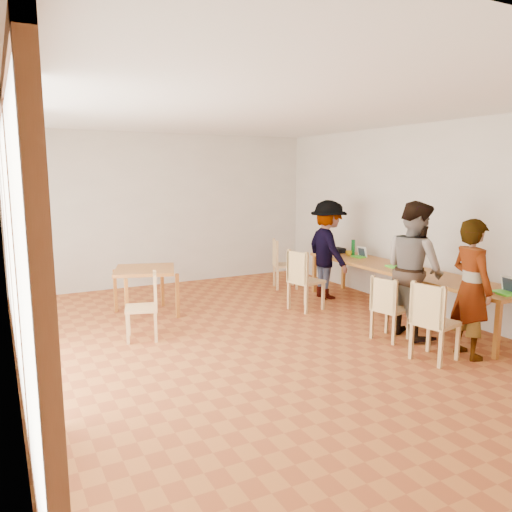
{
  "coord_description": "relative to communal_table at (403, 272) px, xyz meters",
  "views": [
    {
      "loc": [
        -3.07,
        -5.66,
        2.22
      ],
      "look_at": [
        0.05,
        0.32,
        1.1
      ],
      "focal_mm": 35.0,
      "sensor_mm": 36.0,
      "label": 1
    }
  ],
  "objects": [
    {
      "name": "communal_table",
      "position": [
        0.0,
        0.0,
        0.0
      ],
      "size": [
        0.8,
        4.0,
        0.75
      ],
      "color": "#A76925",
      "rests_on": "ground"
    },
    {
      "name": "chair_empty",
      "position": [
        -0.74,
        2.53,
        -0.12
      ],
      "size": [
        0.57,
        0.57,
        0.5
      ],
      "rotation": [
        0.0,
        0.0,
        -0.35
      ],
      "color": "#DEB86F",
      "rests_on": "ground"
    },
    {
      "name": "person_near",
      "position": [
        -0.55,
        -1.7,
        0.14
      ],
      "size": [
        0.51,
        0.68,
        1.69
      ],
      "primitive_type": "imported",
      "rotation": [
        0.0,
        0.0,
        1.39
      ],
      "color": "gray",
      "rests_on": "ground"
    },
    {
      "name": "chair_mid",
      "position": [
        -1.04,
        -0.8,
        -0.17
      ],
      "size": [
        0.49,
        0.49,
        0.46
      ],
      "rotation": [
        0.0,
        0.0,
        0.23
      ],
      "color": "#DEB86F",
      "rests_on": "ground"
    },
    {
      "name": "window_wall",
      "position": [
        -5.46,
        -0.04,
        0.8
      ],
      "size": [
        0.1,
        8.0,
        3.0
      ],
      "primitive_type": "cube",
      "color": "white",
      "rests_on": "ground"
    },
    {
      "name": "side_table",
      "position": [
        -3.57,
        1.9,
        -0.03
      ],
      "size": [
        0.9,
        0.9,
        0.75
      ],
      "rotation": [
        0.0,
        0.0,
        -0.31
      ],
      "color": "#A76925",
      "rests_on": "ground"
    },
    {
      "name": "wall_back",
      "position": [
        -2.5,
        3.96,
        0.8
      ],
      "size": [
        6.0,
        0.1,
        3.0
      ],
      "primitive_type": "cube",
      "color": "beige",
      "rests_on": "ground"
    },
    {
      "name": "chair_near",
      "position": [
        -1.11,
        -1.62,
        -0.11
      ],
      "size": [
        0.53,
        0.53,
        0.51
      ],
      "rotation": [
        0.0,
        0.0,
        0.22
      ],
      "color": "#DEB86F",
      "rests_on": "ground"
    },
    {
      "name": "wall_right",
      "position": [
        0.5,
        -0.04,
        0.8
      ],
      "size": [
        0.1,
        8.0,
        3.0
      ],
      "primitive_type": "cube",
      "color": "beige",
      "rests_on": "ground"
    },
    {
      "name": "laptop_far",
      "position": [
        0.1,
        1.17,
        0.1
      ],
      "size": [
        0.21,
        0.24,
        0.19
      ],
      "rotation": [
        0.0,
        0.0,
        0.06
      ],
      "color": "#4ED82C",
      "rests_on": "communal_table"
    },
    {
      "name": "ground",
      "position": [
        -2.5,
        -0.04,
        -0.7
      ],
      "size": [
        8.0,
        8.0,
        0.0
      ],
      "primitive_type": "plane",
      "color": "#AC5C29",
      "rests_on": "ground"
    },
    {
      "name": "pink_phone",
      "position": [
        -0.15,
        -1.77,
        0.05
      ],
      "size": [
        0.05,
        0.1,
        0.01
      ],
      "primitive_type": "cube",
      "color": "#BB414D",
      "rests_on": "communal_table"
    },
    {
      "name": "laptop_near",
      "position": [
        -0.04,
        -1.81,
        0.11
      ],
      "size": [
        0.26,
        0.29,
        0.22
      ],
      "rotation": [
        0.0,
        0.0,
        -0.12
      ],
      "color": "#4ED82C",
      "rests_on": "communal_table"
    },
    {
      "name": "black_pouch",
      "position": [
        0.08,
        1.78,
        0.09
      ],
      "size": [
        0.16,
        0.26,
        0.09
      ],
      "primitive_type": "cube",
      "color": "black",
      "rests_on": "communal_table"
    },
    {
      "name": "ceiling",
      "position": [
        -2.5,
        -0.04,
        2.32
      ],
      "size": [
        6.0,
        8.0,
        0.04
      ],
      "primitive_type": "cube",
      "color": "white",
      "rests_on": "wall_back"
    },
    {
      "name": "clear_glass",
      "position": [
        0.29,
        -1.59,
        0.09
      ],
      "size": [
        0.07,
        0.07,
        0.09
      ],
      "primitive_type": "cylinder",
      "color": "silver",
      "rests_on": "communal_table"
    },
    {
      "name": "laptop_mid",
      "position": [
        -0.02,
        0.16,
        0.1
      ],
      "size": [
        0.23,
        0.26,
        0.19
      ],
      "rotation": [
        0.0,
        0.0,
        -0.18
      ],
      "color": "#4ED82C",
      "rests_on": "communal_table"
    },
    {
      "name": "chair_spare",
      "position": [
        -3.84,
        0.75,
        -0.15
      ],
      "size": [
        0.52,
        0.52,
        0.48
      ],
      "rotation": [
        0.0,
        0.0,
        2.87
      ],
      "color": "#DEB86F",
      "rests_on": "ground"
    },
    {
      "name": "person_mid",
      "position": [
        -0.57,
        -0.78,
        0.23
      ],
      "size": [
        0.84,
        1.01,
        1.86
      ],
      "primitive_type": "imported",
      "rotation": [
        0.0,
        0.0,
        1.41
      ],
      "color": "gray",
      "rests_on": "ground"
    },
    {
      "name": "condiment_cup",
      "position": [
        0.27,
        0.52,
        0.08
      ],
      "size": [
        0.08,
        0.08,
        0.06
      ],
      "primitive_type": "cylinder",
      "color": "white",
      "rests_on": "communal_table"
    },
    {
      "name": "chair_far",
      "position": [
        -1.25,
        0.98,
        -0.09
      ],
      "size": [
        0.55,
        0.55,
        0.53
      ],
      "rotation": [
        0.0,
        0.0,
        0.22
      ],
      "color": "#DEB86F",
      "rests_on": "ground"
    },
    {
      "name": "green_bottle",
      "position": [
        0.14,
        1.42,
        0.19
      ],
      "size": [
        0.07,
        0.07,
        0.28
      ],
      "primitive_type": "cylinder",
      "color": "#157B2D",
      "rests_on": "communal_table"
    },
    {
      "name": "person_far",
      "position": [
        -0.38,
        1.48,
        0.17
      ],
      "size": [
        0.78,
        1.2,
        1.75
      ],
      "primitive_type": "imported",
      "rotation": [
        0.0,
        0.0,
        1.46
      ],
      "color": "gray",
      "rests_on": "ground"
    },
    {
      "name": "yellow_mug",
      "position": [
        0.04,
        1.41,
        0.09
      ],
      "size": [
        0.12,
        0.12,
        0.09
      ],
      "primitive_type": "imported",
      "rotation": [
        0.0,
        0.0,
        0.07
      ],
      "color": "yellow",
      "rests_on": "communal_table"
    }
  ]
}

